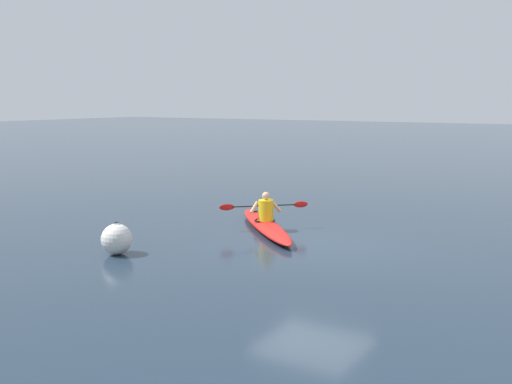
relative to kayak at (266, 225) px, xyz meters
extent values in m
plane|color=#1E2D3D|center=(-1.87, 0.89, -0.14)|extent=(160.00, 160.00, 0.00)
ellipsoid|color=red|center=(0.00, 0.00, 0.00)|extent=(3.70, 3.79, 0.28)
torus|color=black|center=(0.07, -0.07, 0.12)|extent=(0.80, 0.80, 0.04)
cylinder|color=black|center=(0.97, -1.00, 0.13)|extent=(0.18, 0.18, 0.02)
cylinder|color=yellow|center=(-0.02, 0.02, 0.41)|extent=(0.40, 0.40, 0.55)
sphere|color=tan|center=(-0.02, 0.02, 0.80)|extent=(0.21, 0.21, 0.21)
cylinder|color=black|center=(0.12, -0.12, 0.50)|extent=(1.48, 1.43, 0.03)
ellipsoid|color=red|center=(0.85, 0.58, 0.50)|extent=(0.32, 0.31, 0.17)
ellipsoid|color=red|center=(-0.61, -0.83, 0.50)|extent=(0.32, 0.31, 0.17)
cylinder|color=tan|center=(0.25, 0.17, 0.49)|extent=(0.18, 0.31, 0.34)
cylinder|color=tan|center=(-0.18, -0.24, 0.49)|extent=(0.32, 0.18, 0.34)
sphere|color=silver|center=(1.57, 3.91, 0.21)|extent=(0.70, 0.70, 0.70)
torus|color=#333338|center=(1.57, 3.91, 0.59)|extent=(0.12, 0.12, 0.02)
camera|label=1|loc=(-8.06, 13.64, 3.30)|focal=42.75mm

